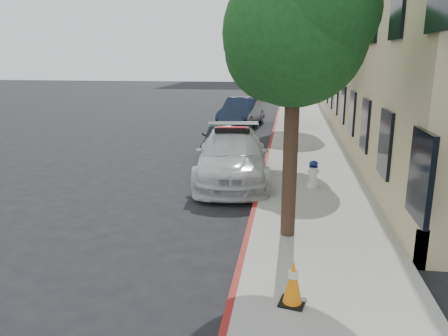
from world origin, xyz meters
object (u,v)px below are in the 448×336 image
Objects in this scene: fire_hydrant at (313,174)px; traffic_cone at (293,282)px; parked_car_far at (242,112)px; parked_car_mid at (221,137)px; police_car at (232,156)px.

traffic_cone is (-0.59, -6.31, -0.03)m from fire_hydrant.
fire_hydrant reaches higher than traffic_cone.
traffic_cone is at bearing -73.82° from parked_car_far.
parked_car_mid is at bearing -83.18° from parked_car_far.
parked_car_far is at bearing 84.50° from parked_car_mid.
police_car is 2.68m from fire_hydrant.
police_car is 7.53m from traffic_cone.
fire_hydrant is (2.49, -0.97, -0.25)m from police_car.
police_car reaches higher than fire_hydrant.
police_car is 1.14× the size of parked_car_far.
fire_hydrant is (3.47, -5.09, -0.10)m from parked_car_mid.
police_car reaches higher than traffic_cone.
fire_hydrant is at bearing 84.69° from traffic_cone.
traffic_cone is (2.88, -11.40, -0.13)m from parked_car_mid.
parked_car_mid is at bearing 106.78° from fire_hydrant.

